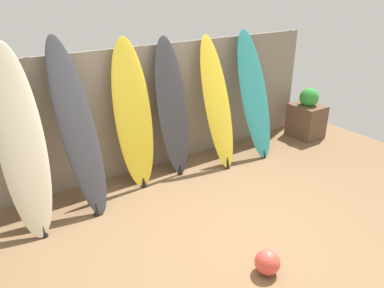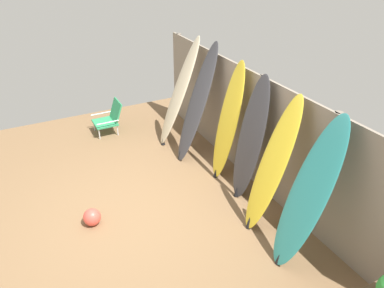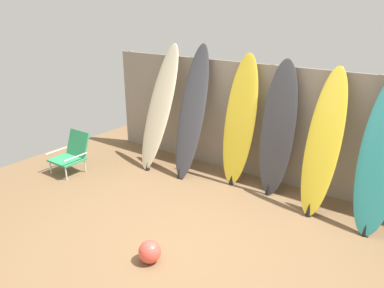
{
  "view_description": "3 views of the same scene",
  "coord_description": "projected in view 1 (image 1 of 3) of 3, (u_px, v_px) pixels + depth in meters",
  "views": [
    {
      "loc": [
        -2.27,
        -2.58,
        2.62
      ],
      "look_at": [
        -0.05,
        0.7,
        0.86
      ],
      "focal_mm": 35.0,
      "sensor_mm": 36.0,
      "label": 1
    },
    {
      "loc": [
        4.15,
        -1.24,
        3.59
      ],
      "look_at": [
        0.08,
        0.84,
        1.0
      ],
      "focal_mm": 35.0,
      "sensor_mm": 36.0,
      "label": 2
    },
    {
      "loc": [
        2.24,
        -3.11,
        2.6
      ],
      "look_at": [
        -0.3,
        0.41,
        0.99
      ],
      "focal_mm": 35.0,
      "sensor_mm": 36.0,
      "label": 3
    }
  ],
  "objects": [
    {
      "name": "surfboard_teal_5",
      "position": [
        254.0,
        96.0,
        5.81
      ],
      "size": [
        0.52,
        0.73,
        1.93
      ],
      "color": "teal",
      "rests_on": "ground"
    },
    {
      "name": "surfboard_charcoal_3",
      "position": [
        173.0,
        109.0,
        5.21
      ],
      "size": [
        0.52,
        0.46,
        1.93
      ],
      "color": "#38383D",
      "rests_on": "ground"
    },
    {
      "name": "surfboard_cream_0",
      "position": [
        21.0,
        142.0,
        4.01
      ],
      "size": [
        0.56,
        0.9,
        2.04
      ],
      "color": "beige",
      "rests_on": "ground"
    },
    {
      "name": "ground",
      "position": [
        231.0,
        234.0,
        4.18
      ],
      "size": [
        7.68,
        7.68,
        0.0
      ],
      "primitive_type": "plane",
      "color": "brown"
    },
    {
      "name": "surfboard_yellow_4",
      "position": [
        217.0,
        104.0,
        5.48
      ],
      "size": [
        0.44,
        0.69,
        1.9
      ],
      "color": "yellow",
      "rests_on": "ground"
    },
    {
      "name": "planter_box",
      "position": [
        307.0,
        116.0,
        6.65
      ],
      "size": [
        0.46,
        0.56,
        0.89
      ],
      "color": "brown",
      "rests_on": "ground"
    },
    {
      "name": "beach_ball",
      "position": [
        267.0,
        262.0,
        3.59
      ],
      "size": [
        0.25,
        0.25,
        0.25
      ],
      "primitive_type": "sphere",
      "color": "#E54C3F",
      "rests_on": "ground"
    },
    {
      "name": "surfboard_charcoal_1",
      "position": [
        77.0,
        129.0,
        4.36
      ],
      "size": [
        0.53,
        0.86,
        2.06
      ],
      "color": "#38383D",
      "rests_on": "ground"
    },
    {
      "name": "surfboard_yellow_2",
      "position": [
        133.0,
        116.0,
        4.89
      ],
      "size": [
        0.53,
        0.48,
        1.97
      ],
      "color": "yellow",
      "rests_on": "ground"
    },
    {
      "name": "fence_back",
      "position": [
        144.0,
        110.0,
        5.33
      ],
      "size": [
        6.08,
        0.11,
        1.8
      ],
      "color": "gray",
      "rests_on": "ground"
    }
  ]
}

